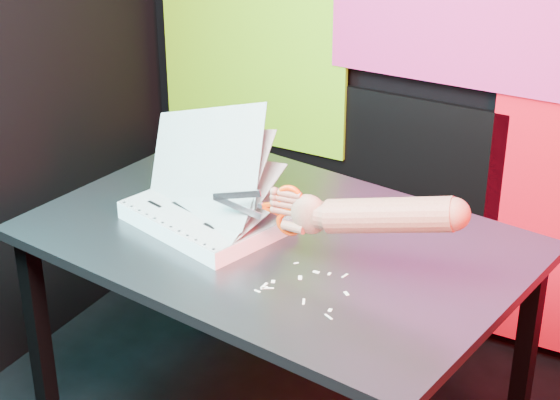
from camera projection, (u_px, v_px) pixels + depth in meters
The scene contains 6 objects.
room at pixel (348, 136), 1.58m from camera, with size 3.01×3.01×2.71m.
work_table at pixel (277, 261), 2.56m from camera, with size 1.41×1.04×0.75m.
printout_stack at pixel (207, 213), 2.57m from camera, with size 0.49×0.40×0.38m.
scissors at pixel (283, 209), 2.35m from camera, with size 0.25×0.04×0.14m.
hand_forearm at pixel (375, 215), 2.25m from camera, with size 0.49×0.12×0.16m.
paper_clippings at pixel (301, 287), 2.28m from camera, with size 0.22×0.21×0.00m.
Camera 1 is at (0.61, -1.34, 1.95)m, focal length 60.00 mm.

